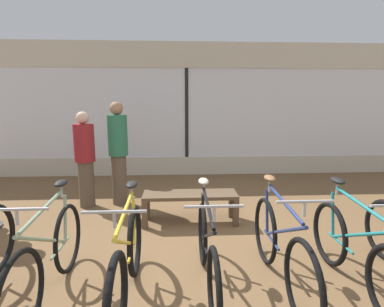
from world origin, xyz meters
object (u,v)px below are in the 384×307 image
Objects in this scene: bicycle_center at (207,252)px; bicycle_right at (356,252)px; bicycle_left at (49,258)px; customer_by_window at (85,158)px; customer_near_rack at (118,151)px; display_bench at (190,199)px; bicycle_center_right at (280,249)px; bicycle_center_left at (127,262)px.

bicycle_right is at bearing -3.46° from bicycle_center.
customer_by_window reaches higher than bicycle_left.
customer_near_rack is at bearing 12.82° from customer_by_window.
bicycle_center is (1.46, 0.06, -0.02)m from bicycle_left.
customer_near_rack is (-1.30, 2.57, 0.57)m from bicycle_center.
bicycle_left reaches higher than bicycle_right.
bicycle_center is at bearing -87.01° from display_bench.
bicycle_center is 3.10m from customer_by_window.
bicycle_center_right is 0.71m from bicycle_right.
bicycle_center_left is at bearing -178.03° from bicycle_right.
display_bench is at bearing 70.25° from bicycle_center_left.
bicycle_right is at bearing -37.85° from customer_by_window.
bicycle_center_left is 0.75m from bicycle_center.
customer_by_window is (-0.38, 2.50, 0.46)m from bicycle_left.
customer_near_rack is at bearing 142.62° from display_bench.
bicycle_left is 2.88m from bicycle_right.
bicycle_center is 1.64m from display_bench.
bicycle_left is at bearing -128.91° from display_bench.
customer_near_rack reaches higher than bicycle_left.
bicycle_right is (2.15, 0.07, -0.01)m from bicycle_center_left.
bicycle_left reaches higher than bicycle_center.
customer_by_window is (-2.55, 2.45, 0.46)m from bicycle_center_right.
bicycle_center is 0.97× the size of bicycle_center_right.
customer_near_rack is at bearing 128.00° from bicycle_center_right.
bicycle_left is 0.73m from bicycle_center_left.
customer_near_rack is (0.16, 2.63, 0.56)m from bicycle_left.
bicycle_right is 0.95× the size of customer_near_rack.
bicycle_center_left is (0.72, -0.10, -0.01)m from bicycle_left.
bicycle_center is at bearing 176.54° from bicycle_right.
bicycle_right is 3.84m from customer_near_rack.
bicycle_center_right is at bearing 6.08° from bicycle_center_left.
customer_by_window reaches higher than bicycle_center_right.
display_bench is (0.65, 1.80, -0.02)m from bicycle_center_left.
bicycle_right is at bearing -44.32° from customer_near_rack.
bicycle_center_left is 2.87m from customer_by_window.
display_bench is (-0.80, 1.65, -0.03)m from bicycle_center_right.
display_bench is (-1.50, 1.73, -0.01)m from bicycle_right.
bicycle_center_right is at bearing -0.49° from bicycle_center.
bicycle_right reaches higher than display_bench.
display_bench is at bearing -37.38° from customer_near_rack.
bicycle_center_left is at bearing -66.97° from customer_by_window.
bicycle_center_left reaches higher than display_bench.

